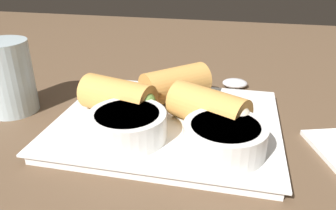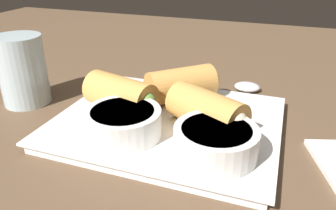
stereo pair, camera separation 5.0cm
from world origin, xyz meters
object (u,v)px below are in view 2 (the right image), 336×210
object	(u,v)px
dipping_bowl_far	(216,141)
spoon	(239,86)
dipping_bowl_near	(123,122)
drinking_glass	(22,70)
serving_plate	(168,123)

from	to	relation	value
dipping_bowl_far	spoon	distance (cm)	22.53
dipping_bowl_near	drinking_glass	world-z (taller)	drinking_glass
dipping_bowl_near	dipping_bowl_far	xyz separation A→B (cm)	(-11.16, 0.39, 0.00)
dipping_bowl_far	drinking_glass	world-z (taller)	drinking_glass
serving_plate	drinking_glass	size ratio (longest dim) A/B	2.74
serving_plate	spoon	world-z (taller)	same
spoon	serving_plate	bearing A→B (deg)	66.95
dipping_bowl_near	spoon	distance (cm)	24.45
dipping_bowl_near	drinking_glass	xyz separation A→B (cm)	(19.75, -6.10, 1.92)
serving_plate	spoon	size ratio (longest dim) A/B	1.53
serving_plate	drinking_glass	bearing A→B (deg)	-0.73
spoon	drinking_glass	size ratio (longest dim) A/B	1.79
serving_plate	dipping_bowl_far	xyz separation A→B (cm)	(-7.64, 6.19, 2.53)
dipping_bowl_far	drinking_glass	bearing A→B (deg)	-11.85
dipping_bowl_far	spoon	world-z (taller)	dipping_bowl_far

